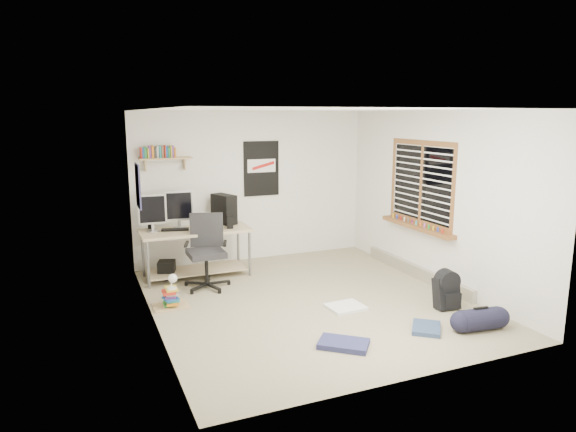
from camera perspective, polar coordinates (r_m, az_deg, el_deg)
name	(u,v)px	position (r m, az deg, el deg)	size (l,w,h in m)	color
floor	(309,301)	(6.95, 2.30, -9.43)	(4.00, 4.50, 0.01)	gray
ceiling	(310,109)	(6.50, 2.47, 11.74)	(4.00, 4.50, 0.01)	white
back_wall	(253,187)	(8.68, -3.94, 3.28)	(4.00, 0.01, 2.50)	silver
left_wall	(150,221)	(6.06, -15.08, -0.55)	(0.01, 4.50, 2.50)	silver
right_wall	(436,199)	(7.67, 16.09, 1.81)	(0.01, 4.50, 2.50)	silver
desk	(196,253)	(7.97, -10.15, -4.08)	(1.63, 0.72, 0.75)	tan
monitor_left	(152,217)	(7.81, -14.84, -0.07)	(0.40, 0.10, 0.44)	#9C9CA0
monitor_right	(179,213)	(7.99, -12.02, 0.36)	(0.41, 0.10, 0.45)	#B4B4B9
pc_tower	(224,209)	(8.19, -7.13, 0.79)	(0.21, 0.44, 0.46)	black
keyboard	(175,229)	(7.86, -12.43, -1.46)	(0.40, 0.14, 0.02)	black
speaker_left	(151,223)	(8.05, -15.01, -0.77)	(0.08, 0.08, 0.16)	black
speaker_right	(230,222)	(7.83, -6.46, -0.69)	(0.09, 0.09, 0.18)	black
office_chair	(206,255)	(7.39, -9.09, -4.26)	(0.69, 0.69, 1.06)	#252427
wall_shelf	(165,158)	(8.16, -13.46, 6.24)	(0.80, 0.22, 0.24)	tan
poster_back_wall	(261,169)	(8.67, -2.97, 5.28)	(0.62, 0.03, 0.92)	black
poster_left_wall	(138,186)	(7.19, -16.33, 3.22)	(0.02, 0.42, 0.60)	navy
window	(420,183)	(7.84, 14.49, 3.57)	(0.10, 1.50, 1.26)	brown
baseboard_heater	(416,271)	(8.13, 14.05, -5.97)	(0.08, 2.50, 0.18)	#B7B2A8
backpack	(446,293)	(6.93, 17.18, -8.21)	(0.30, 0.24, 0.40)	black
duffel_bag	(480,318)	(6.41, 20.56, -10.61)	(0.26, 0.26, 0.50)	black
tshirt	(346,307)	(6.72, 6.42, -10.02)	(0.45, 0.38, 0.04)	white
jeans_a	(344,344)	(5.69, 6.19, -13.93)	(0.52, 0.33, 0.06)	navy
jeans_b	(426,328)	(6.26, 15.12, -11.93)	(0.41, 0.31, 0.05)	navy
book_stack	(170,295)	(6.87, -12.94, -8.58)	(0.41, 0.33, 0.28)	brown
desk_lamp	(171,278)	(6.78, -12.83, -6.79)	(0.13, 0.21, 0.21)	silver
subwoofer	(167,270)	(8.00, -13.32, -5.84)	(0.25, 0.25, 0.28)	black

